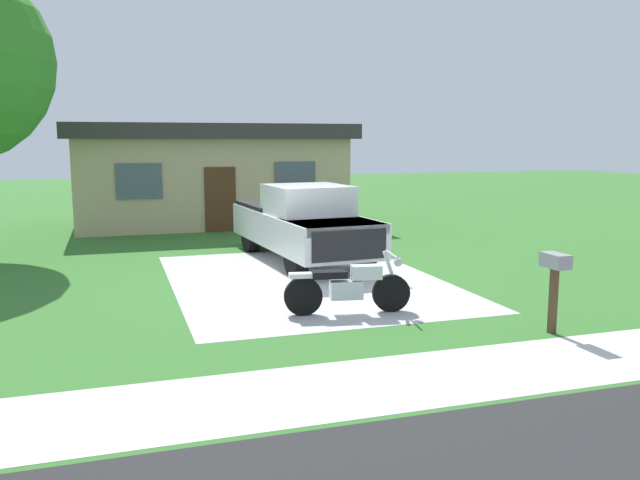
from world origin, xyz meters
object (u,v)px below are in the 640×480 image
object	(u,v)px
pickup_truck	(301,222)
neighbor_house	(209,173)
motorcycle	(349,287)
mailbox	(555,272)

from	to	relation	value
pickup_truck	neighbor_house	world-z (taller)	neighbor_house
motorcycle	mailbox	world-z (taller)	mailbox
pickup_truck	mailbox	bearing A→B (deg)	-74.53
neighbor_house	pickup_truck	bearing A→B (deg)	-82.33
motorcycle	neighbor_house	bearing A→B (deg)	92.03
mailbox	neighbor_house	xyz separation A→B (m)	(-3.08, 15.33, 0.81)
pickup_truck	neighbor_house	xyz separation A→B (m)	(-1.10, 8.15, 0.84)
pickup_truck	mailbox	xyz separation A→B (m)	(1.99, -7.17, 0.03)
mailbox	neighbor_house	bearing A→B (deg)	101.38
pickup_truck	motorcycle	bearing A→B (deg)	-97.00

